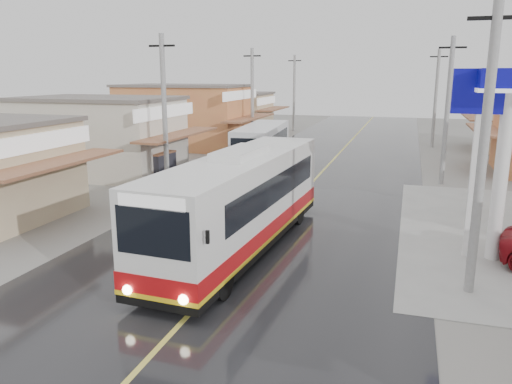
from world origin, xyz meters
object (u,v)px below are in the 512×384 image
at_px(coach_bus, 242,202).
at_px(second_bus, 262,145).
at_px(tyre_stack, 135,200).
at_px(cyclist, 191,193).
at_px(tricycle_near, 158,164).

bearing_deg(coach_bus, second_bus, 107.39).
height_order(second_bus, tyre_stack, second_bus).
xyz_separation_m(coach_bus, second_bus, (-3.76, 15.18, -0.23)).
distance_m(cyclist, tricycle_near, 6.78).
height_order(coach_bus, tricycle_near, coach_bus).
distance_m(tricycle_near, tyre_stack, 5.66).
bearing_deg(cyclist, coach_bus, -64.48).
distance_m(coach_bus, tricycle_near, 12.89).
bearing_deg(tyre_stack, second_bus, 74.15).
height_order(second_bus, tricycle_near, second_bus).
bearing_deg(tricycle_near, second_bus, 53.58).
relative_size(tricycle_near, tyre_stack, 2.62).
xyz_separation_m(cyclist, tricycle_near, (-4.42, 5.13, 0.27)).
distance_m(second_bus, tricycle_near, 7.20).
xyz_separation_m(second_bus, cyclist, (-0.25, -10.59, -0.82)).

